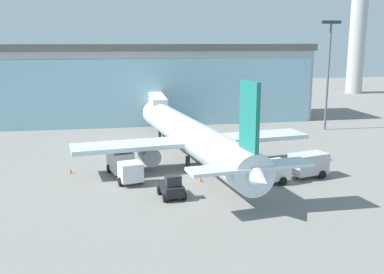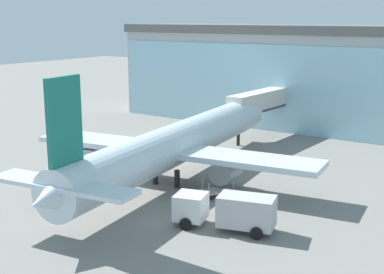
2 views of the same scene
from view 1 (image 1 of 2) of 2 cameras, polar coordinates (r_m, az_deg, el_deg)
name	(u,v)px [view 1 (image 1 of 2)]	position (r m, az deg, el deg)	size (l,w,h in m)	color
ground	(192,175)	(49.71, -0.02, -4.84)	(240.00, 240.00, 0.00)	gray
terminal_building	(158,82)	(83.81, -4.40, 6.96)	(56.33, 14.46, 13.96)	#A5A5A5
jet_bridge	(157,103)	(73.09, -4.46, 4.33)	(2.57, 14.10, 6.00)	beige
control_tower	(359,10)	(135.12, 20.50, 14.87)	(7.71, 7.71, 39.44)	#B0B0B0
apron_light_mast	(329,66)	(76.69, 16.96, 8.65)	(3.20, 0.40, 17.63)	#59595E
airplane	(191,136)	(53.08, -0.09, 0.10)	(28.20, 39.07, 11.28)	silver
catering_truck	(123,164)	(49.08, -8.71, -3.43)	(3.82, 7.61, 2.65)	silver
fuel_truck	(298,166)	(49.27, 13.36, -3.56)	(7.62, 4.10, 2.65)	silver
baggage_cart	(243,162)	(53.20, 6.48, -3.22)	(2.90, 3.21, 1.50)	#9E998C
pushback_tug	(172,188)	(42.56, -2.59, -6.44)	(2.53, 3.41, 2.30)	black
safety_cone_nose	(200,179)	(47.39, 1.08, -5.36)	(0.36, 0.36, 0.55)	orange
safety_cone_wingtip	(70,171)	(52.09, -15.18, -4.16)	(0.36, 0.36, 0.55)	orange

